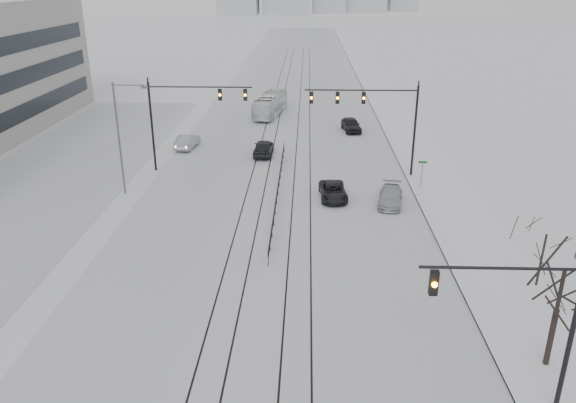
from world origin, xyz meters
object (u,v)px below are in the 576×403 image
object	(u,v)px
box_truck	(270,105)
bare_tree	(563,280)
traffic_mast_near	(532,317)
sedan_sb_outer	(187,141)
sedan_nb_front	(333,191)
sedan_nb_right	(390,197)
sedan_sb_inner	(263,148)
sedan_nb_far	(351,125)

from	to	relation	value
box_truck	bare_tree	bearing A→B (deg)	117.83
traffic_mast_near	sedan_sb_outer	bearing A→B (deg)	119.24
sedan_nb_front	sedan_nb_right	distance (m)	4.51
sedan_sb_inner	sedan_sb_outer	world-z (taller)	sedan_sb_inner
sedan_sb_outer	sedan_nb_far	bearing A→B (deg)	-149.69
sedan_nb_right	bare_tree	bearing A→B (deg)	-67.00
sedan_sb_inner	sedan_nb_front	xyz separation A→B (m)	(6.40, -11.49, -0.17)
sedan_nb_front	sedan_nb_right	size ratio (longest dim) A/B	1.01
sedan_sb_inner	sedan_nb_right	world-z (taller)	sedan_sb_inner
bare_tree	sedan_nb_right	size ratio (longest dim) A/B	1.40
traffic_mast_near	box_truck	size ratio (longest dim) A/B	0.71
sedan_nb_far	sedan_sb_inner	bearing A→B (deg)	-142.05
sedan_nb_right	box_truck	distance (m)	31.77
bare_tree	sedan_nb_front	distance (m)	22.58
sedan_sb_inner	sedan_nb_right	bearing A→B (deg)	131.68
traffic_mast_near	sedan_nb_far	xyz separation A→B (m)	(-3.49, 44.54, -3.81)
sedan_sb_outer	sedan_nb_right	xyz separation A→B (m)	(18.78, -14.74, -0.07)
traffic_mast_near	box_truck	bearing A→B (deg)	104.20
traffic_mast_near	box_truck	world-z (taller)	traffic_mast_near
sedan_nb_front	traffic_mast_near	bearing A→B (deg)	-78.20
sedan_nb_right	sedan_nb_far	distance (m)	22.19
bare_tree	sedan_nb_far	size ratio (longest dim) A/B	1.38
sedan_nb_right	sedan_nb_far	size ratio (longest dim) A/B	0.98
sedan_sb_outer	sedan_nb_right	size ratio (longest dim) A/B	0.98
traffic_mast_near	box_truck	distance (m)	53.86
sedan_sb_inner	sedan_nb_front	bearing A→B (deg)	120.07
sedan_nb_front	box_truck	xyz separation A→B (m)	(-6.80, 28.69, 0.76)
sedan_sb_outer	box_truck	bearing A→B (deg)	-109.72
traffic_mast_near	sedan_nb_far	bearing A→B (deg)	94.48
traffic_mast_near	bare_tree	xyz separation A→B (m)	(2.41, 3.00, -0.07)
traffic_mast_near	sedan_nb_front	world-z (taller)	traffic_mast_near
sedan_sb_outer	sedan_nb_right	bearing A→B (deg)	149.03
sedan_nb_far	box_truck	world-z (taller)	box_truck
traffic_mast_near	sedan_sb_inner	world-z (taller)	traffic_mast_near
traffic_mast_near	sedan_sb_outer	xyz separation A→B (m)	(-20.79, 37.14, -3.86)
bare_tree	sedan_sb_inner	bearing A→B (deg)	115.47
traffic_mast_near	sedan_nb_front	distance (m)	24.61
sedan_sb_inner	sedan_nb_right	xyz separation A→B (m)	(10.78, -12.53, -0.15)
traffic_mast_near	sedan_sb_outer	size ratio (longest dim) A/B	1.63
sedan_sb_outer	sedan_nb_front	xyz separation A→B (m)	(14.40, -13.71, -0.09)
traffic_mast_near	sedan_nb_far	world-z (taller)	traffic_mast_near
sedan_sb_inner	sedan_nb_far	size ratio (longest dim) A/B	1.03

